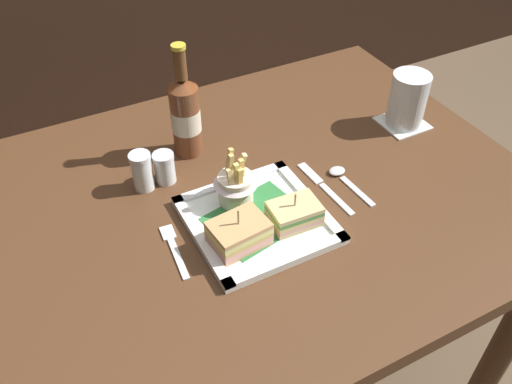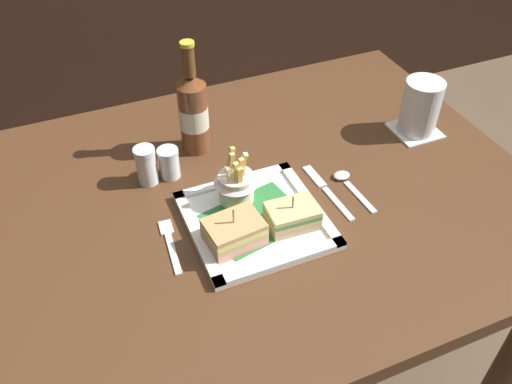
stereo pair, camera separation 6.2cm
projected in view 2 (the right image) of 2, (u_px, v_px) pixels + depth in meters
The scene contains 14 objects.
ground_plane at pixel (256, 384), 1.56m from camera, with size 6.00×6.00×0.00m, color brown.
dining_table at pixel (257, 231), 1.13m from camera, with size 1.11×0.85×0.76m.
square_plate at pixel (255, 220), 0.99m from camera, with size 0.25×0.25×0.02m.
sandwich_half_left at pixel (234, 232), 0.93m from camera, with size 0.11×0.08×0.08m.
sandwich_half_right at pixel (292, 216), 0.97m from camera, with size 0.09×0.07×0.07m.
fries_cup at pixel (236, 182), 1.00m from camera, with size 0.08×0.08×0.11m.
beer_bottle at pixel (193, 112), 1.11m from camera, with size 0.06×0.06×0.25m.
drink_coaster at pixel (415, 130), 1.21m from camera, with size 0.10×0.10×0.00m, color silver.
water_glass at pixel (420, 109), 1.18m from camera, with size 0.08×0.08×0.12m.
fork at pixel (170, 242), 0.96m from camera, with size 0.03×0.14×0.00m.
knife at pixel (326, 190), 1.06m from camera, with size 0.02×0.17×0.00m.
spoon at pixel (346, 181), 1.08m from camera, with size 0.03×0.13×0.01m.
salt_shaker at pixel (147, 167), 1.06m from camera, with size 0.04×0.04×0.08m.
pepper_shaker at pixel (169, 165), 1.08m from camera, with size 0.04×0.04×0.07m.
Camera 2 is at (-0.31, -0.72, 1.47)m, focal length 37.38 mm.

